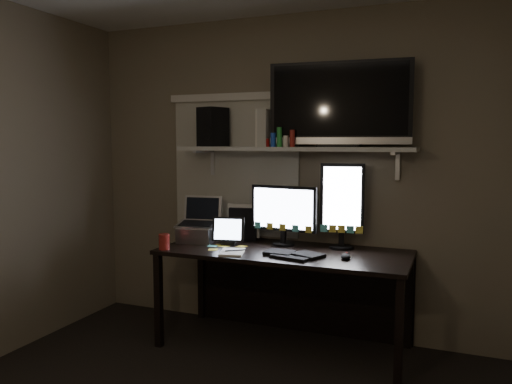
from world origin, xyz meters
The scene contains 18 objects.
back_wall centered at (0.00, 1.80, 1.25)m, with size 3.60×3.60×0.00m, color #6C604D.
window_blinds centered at (-0.55, 1.79, 1.30)m, with size 1.10×0.02×1.10m, color beige.
desk centered at (0.00, 1.55, 0.55)m, with size 1.80×0.75×0.73m.
wall_shelf centered at (0.00, 1.62, 1.46)m, with size 1.80×0.35×0.03m, color #B6B6B1.
monitor_landscape centered at (-0.06, 1.60, 0.96)m, with size 0.53×0.06×0.47m, color black.
monitor_portrait centered at (0.38, 1.65, 1.05)m, with size 0.32×0.06×0.64m, color black.
keyboard centered at (0.12, 1.28, 0.74)m, with size 0.41×0.16×0.03m, color black.
mouse centered at (0.48, 1.32, 0.75)m, with size 0.07×0.10×0.04m, color black.
notepad centered at (-0.31, 1.20, 0.74)m, with size 0.16×0.23×0.01m, color white.
tablet centered at (-0.45, 1.45, 0.84)m, with size 0.25×0.10×0.22m, color black.
file_sorter centered at (-0.43, 1.68, 0.87)m, with size 0.22×0.10×0.28m, color black.
laptop centered at (-0.74, 1.46, 0.90)m, with size 0.31×0.25×0.35m, color silver.
cup centered at (-0.82, 1.13, 0.79)m, with size 0.08×0.08×0.12m, color maroon.
sticky_notes centered at (-0.42, 1.34, 0.73)m, with size 0.29×0.21×0.00m, color gold, non-canonical shape.
tv centered at (0.35, 1.63, 1.79)m, with size 1.02×0.18×0.61m, color black.
game_console centered at (-0.21, 1.63, 1.62)m, with size 0.07×0.24×0.28m, color beige.
speaker centered at (-0.68, 1.65, 1.64)m, with size 0.17×0.21×0.31m, color black.
bottles centered at (-0.08, 1.54, 1.56)m, with size 0.24×0.05×0.15m, color #A50F0C, non-canonical shape.
Camera 1 is at (1.15, -1.96, 1.52)m, focal length 35.00 mm.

